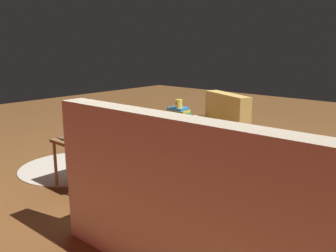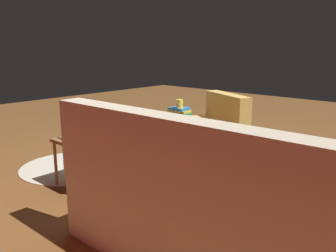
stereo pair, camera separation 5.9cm
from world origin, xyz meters
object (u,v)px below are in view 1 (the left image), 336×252
Objects in this scene: armchair at (208,143)px; yellow_mug at (179,104)px; tv_remote at (176,118)px; pet_bowl_teal at (80,125)px; couch at (207,215)px; wicker_hamper at (178,141)px; laptop_desk at (86,146)px; pet_bowl_steel at (89,129)px; book_stack_hamper at (178,114)px; ottoman at (140,124)px; laptop at (82,136)px.

yellow_mug is (0.55, -0.19, 0.34)m from armchair.
pet_bowl_teal is (2.33, -0.22, -0.47)m from tv_remote.
couch is 11.93× the size of tv_remote.
yellow_mug is (-0.04, 0.04, 0.46)m from wicker_hamper.
laptop_desk is 2.80× the size of pet_bowl_steel.
book_stack_hamper is 2.50m from pet_bowl_teal.
armchair reaches higher than pet_bowl_steel.
pet_bowl_teal is (3.01, -0.52, -0.34)m from armchair.
ottoman is (0.84, -0.19, -0.39)m from yellow_mug.
book_stack_hamper is at bearing -20.87° from armchair.
laptop is 1.26m from yellow_mug.
book_stack_hamper is (-0.11, -1.28, 0.03)m from laptop.
laptop is 0.75× the size of wicker_hamper.
armchair is 2.74m from pet_bowl_steel.
ottoman is at bearing -10.83° from wicker_hamper.
pet_bowl_teal is at bearing -4.99° from ottoman.
laptop_desk is 2.80× the size of pet_bowl_teal.
laptop reaches higher than book_stack_hamper.
laptop_desk reaches higher than pet_bowl_steel.
couch is 2.14× the size of armchair.
laptop_desk is 1.55m from ottoman.
wicker_hamper is 0.28m from tv_remote.
book_stack_hamper is 1.31× the size of pet_bowl_teal.
laptop is 2.84m from pet_bowl_teal.
pet_bowl_steel is (1.97, -1.47, -0.40)m from laptop_desk.
couch is at bearing 155.25° from pet_bowl_teal.
yellow_mug is 2.25m from pet_bowl_steel.
laptop_desk is at bearing 116.03° from ottoman.
tv_remote is (1.58, -1.59, 0.16)m from couch.
wicker_hamper is at bearing -95.76° from laptop_desk.
book_stack_hamper reaches higher than laptop_desk.
book_stack_hamper reaches higher than tv_remote.
laptop_desk is 1.17× the size of wicker_hamper.
tv_remote is 0.73m from ottoman.
laptop_desk is 1.25m from wicker_hamper.
armchair is at bearing -123.59° from laptop.
ottoman is 2.00× the size of pet_bowl_steel.
book_stack_hamper reaches higher than wicker_hamper.
pet_bowl_teal is (2.43, -0.29, -0.54)m from book_stack_hamper.
pet_bowl_steel is (2.10, -0.24, -0.22)m from wicker_hamper.
ottoman is (0.80, -0.15, 0.07)m from wicker_hamper.
couch is 19.09× the size of yellow_mug.
pet_bowl_steel is at bearing 10.34° from tv_remote.
laptop is 0.90× the size of ottoman.
book_stack_hamper is 1.63× the size of tv_remote.
tv_remote reaches higher than wicker_hamper.
tv_remote is (0.10, -0.08, 0.25)m from wicker_hamper.
ottoman is at bearing 175.01° from pet_bowl_teal.
wicker_hamper is at bearing 156.22° from tv_remote.
armchair is at bearing 164.82° from ottoman.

